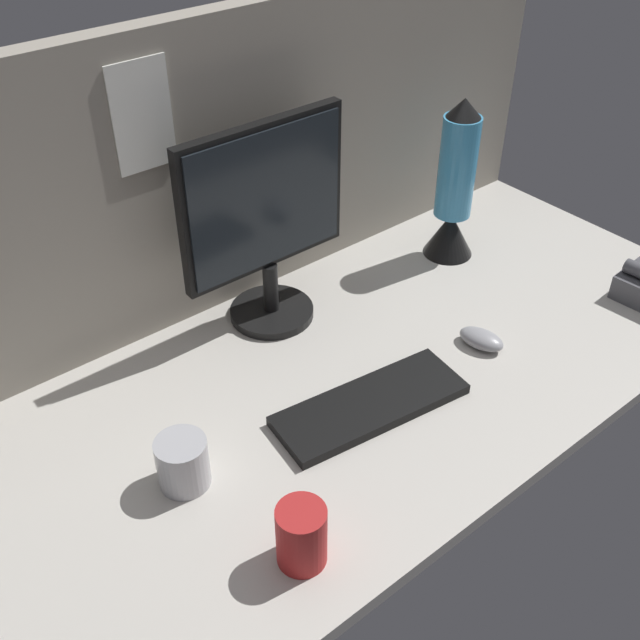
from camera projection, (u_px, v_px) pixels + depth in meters
ground_plane at (334, 385)px, 148.88cm from camera, size 180.00×80.00×3.00cm
cubicle_wall_back at (216, 169)px, 152.31cm from camera, size 180.00×5.50×61.25cm
monitor at (266, 218)px, 150.47cm from camera, size 37.48×18.00×43.57cm
keyboard at (371, 404)px, 140.97cm from camera, size 38.39×17.74×2.00cm
mouse at (481, 339)px, 155.20cm from camera, size 7.59×10.60×3.40cm
mug_red_plastic at (302, 536)px, 112.47cm from camera, size 7.74×7.74×10.91cm
mug_steel at (183, 463)px, 124.92cm from camera, size 8.75×8.75×9.22cm
lava_lamp at (454, 193)px, 174.61cm from camera, size 11.84×11.84×38.73cm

